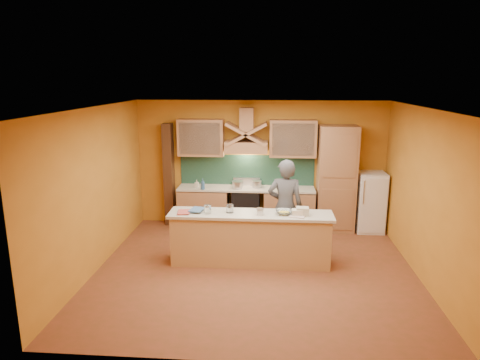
# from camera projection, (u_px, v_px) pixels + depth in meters

# --- Properties ---
(floor) EXTENTS (5.50, 5.00, 0.01)m
(floor) POSITION_uv_depth(u_px,v_px,m) (255.00, 270.00, 7.46)
(floor) COLOR brown
(floor) RESTS_ON ground
(ceiling) EXTENTS (5.50, 5.00, 0.01)m
(ceiling) POSITION_uv_depth(u_px,v_px,m) (257.00, 108.00, 6.81)
(ceiling) COLOR white
(ceiling) RESTS_ON wall_back
(wall_back) EXTENTS (5.50, 0.02, 2.80)m
(wall_back) POSITION_uv_depth(u_px,v_px,m) (260.00, 164.00, 9.56)
(wall_back) COLOR orange
(wall_back) RESTS_ON floor
(wall_front) EXTENTS (5.50, 0.02, 2.80)m
(wall_front) POSITION_uv_depth(u_px,v_px,m) (247.00, 252.00, 4.71)
(wall_front) COLOR orange
(wall_front) RESTS_ON floor
(wall_left) EXTENTS (0.02, 5.00, 2.80)m
(wall_left) POSITION_uv_depth(u_px,v_px,m) (96.00, 190.00, 7.34)
(wall_left) COLOR orange
(wall_left) RESTS_ON floor
(wall_right) EXTENTS (0.02, 5.00, 2.80)m
(wall_right) POSITION_uv_depth(u_px,v_px,m) (425.00, 196.00, 6.93)
(wall_right) COLOR orange
(wall_right) RESTS_ON floor
(base_cabinet_left) EXTENTS (1.10, 0.60, 0.86)m
(base_cabinet_left) POSITION_uv_depth(u_px,v_px,m) (204.00, 208.00, 9.58)
(base_cabinet_left) COLOR #A9744D
(base_cabinet_left) RESTS_ON floor
(base_cabinet_right) EXTENTS (1.10, 0.60, 0.86)m
(base_cabinet_right) POSITION_uv_depth(u_px,v_px,m) (289.00, 210.00, 9.44)
(base_cabinet_right) COLOR #A9744D
(base_cabinet_right) RESTS_ON floor
(counter_top) EXTENTS (3.00, 0.62, 0.04)m
(counter_top) POSITION_uv_depth(u_px,v_px,m) (246.00, 188.00, 9.40)
(counter_top) COLOR beige
(counter_top) RESTS_ON base_cabinet_left
(stove) EXTENTS (0.60, 0.58, 0.90)m
(stove) POSITION_uv_depth(u_px,v_px,m) (246.00, 208.00, 9.51)
(stove) COLOR black
(stove) RESTS_ON floor
(backsplash) EXTENTS (3.00, 0.03, 0.70)m
(backsplash) POSITION_uv_depth(u_px,v_px,m) (247.00, 170.00, 9.60)
(backsplash) COLOR #1A3A2D
(backsplash) RESTS_ON wall_back
(range_hood) EXTENTS (0.92, 0.50, 0.24)m
(range_hood) POSITION_uv_depth(u_px,v_px,m) (246.00, 147.00, 9.24)
(range_hood) COLOR #A9744D
(range_hood) RESTS_ON wall_back
(hood_chimney) EXTENTS (0.30, 0.30, 0.50)m
(hood_chimney) POSITION_uv_depth(u_px,v_px,m) (247.00, 119.00, 9.20)
(hood_chimney) COLOR #A9744D
(hood_chimney) RESTS_ON wall_back
(upper_cabinet_left) EXTENTS (1.00, 0.35, 0.80)m
(upper_cabinet_left) POSITION_uv_depth(u_px,v_px,m) (201.00, 137.00, 9.34)
(upper_cabinet_left) COLOR #A9744D
(upper_cabinet_left) RESTS_ON wall_back
(upper_cabinet_right) EXTENTS (1.00, 0.35, 0.80)m
(upper_cabinet_right) POSITION_uv_depth(u_px,v_px,m) (293.00, 138.00, 9.20)
(upper_cabinet_right) COLOR #A9744D
(upper_cabinet_right) RESTS_ON wall_back
(pantry_column) EXTENTS (0.80, 0.60, 2.30)m
(pantry_column) POSITION_uv_depth(u_px,v_px,m) (336.00, 179.00, 9.20)
(pantry_column) COLOR #A9744D
(pantry_column) RESTS_ON floor
(fridge) EXTENTS (0.58, 0.60, 1.30)m
(fridge) POSITION_uv_depth(u_px,v_px,m) (370.00, 202.00, 9.26)
(fridge) COLOR white
(fridge) RESTS_ON floor
(trim_column_left) EXTENTS (0.20, 0.30, 2.30)m
(trim_column_left) POSITION_uv_depth(u_px,v_px,m) (169.00, 175.00, 9.62)
(trim_column_left) COLOR #472816
(trim_column_left) RESTS_ON floor
(island_body) EXTENTS (2.80, 0.55, 0.88)m
(island_body) POSITION_uv_depth(u_px,v_px,m) (250.00, 240.00, 7.65)
(island_body) COLOR tan
(island_body) RESTS_ON floor
(island_top) EXTENTS (2.90, 0.62, 0.05)m
(island_top) POSITION_uv_depth(u_px,v_px,m) (251.00, 214.00, 7.54)
(island_top) COLOR beige
(island_top) RESTS_ON island_body
(person) EXTENTS (0.70, 0.49, 1.82)m
(person) POSITION_uv_depth(u_px,v_px,m) (285.00, 207.00, 8.03)
(person) COLOR #4C4C51
(person) RESTS_ON floor
(pot_large) EXTENTS (0.27, 0.27, 0.17)m
(pot_large) POSITION_uv_depth(u_px,v_px,m) (238.00, 185.00, 9.32)
(pot_large) COLOR silver
(pot_large) RESTS_ON stove
(pot_small) EXTENTS (0.20, 0.20, 0.15)m
(pot_small) POSITION_uv_depth(u_px,v_px,m) (257.00, 185.00, 9.39)
(pot_small) COLOR #AFB0B6
(pot_small) RESTS_ON stove
(soap_bottle_a) EXTENTS (0.09, 0.09, 0.17)m
(soap_bottle_a) POSITION_uv_depth(u_px,v_px,m) (197.00, 184.00, 9.39)
(soap_bottle_a) COLOR beige
(soap_bottle_a) RESTS_ON counter_top
(soap_bottle_b) EXTENTS (0.10, 0.10, 0.24)m
(soap_bottle_b) POSITION_uv_depth(u_px,v_px,m) (203.00, 184.00, 9.21)
(soap_bottle_b) COLOR #305684
(soap_bottle_b) RESTS_ON counter_top
(bowl_back) EXTENTS (0.28, 0.28, 0.07)m
(bowl_back) POSITION_uv_depth(u_px,v_px,m) (282.00, 186.00, 9.37)
(bowl_back) COLOR silver
(bowl_back) RESTS_ON counter_top
(dish_rack) EXTENTS (0.35, 0.32, 0.10)m
(dish_rack) POSITION_uv_depth(u_px,v_px,m) (284.00, 186.00, 9.36)
(dish_rack) COLOR silver
(dish_rack) RESTS_ON counter_top
(book_lower) EXTENTS (0.25, 0.32, 0.03)m
(book_lower) POSITION_uv_depth(u_px,v_px,m) (178.00, 212.00, 7.54)
(book_lower) COLOR #BF4C44
(book_lower) RESTS_ON island_top
(book_upper) EXTENTS (0.28, 0.35, 0.02)m
(book_upper) POSITION_uv_depth(u_px,v_px,m) (191.00, 209.00, 7.65)
(book_upper) COLOR #456A98
(book_upper) RESTS_ON island_top
(jar_large) EXTENTS (0.16, 0.16, 0.15)m
(jar_large) POSITION_uv_depth(u_px,v_px,m) (230.00, 209.00, 7.56)
(jar_large) COLOR silver
(jar_large) RESTS_ON island_top
(jar_small) EXTENTS (0.13, 0.13, 0.15)m
(jar_small) POSITION_uv_depth(u_px,v_px,m) (208.00, 209.00, 7.50)
(jar_small) COLOR white
(jar_small) RESTS_ON island_top
(kitchen_scale) EXTENTS (0.11, 0.11, 0.09)m
(kitchen_scale) POSITION_uv_depth(u_px,v_px,m) (260.00, 212.00, 7.44)
(kitchen_scale) COLOR white
(kitchen_scale) RESTS_ON island_top
(mixing_bowl) EXTENTS (0.30, 0.30, 0.07)m
(mixing_bowl) POSITION_uv_depth(u_px,v_px,m) (284.00, 212.00, 7.47)
(mixing_bowl) COLOR white
(mixing_bowl) RESTS_ON island_top
(cloth) EXTENTS (0.30, 0.26, 0.02)m
(cloth) POSITION_uv_depth(u_px,v_px,m) (297.00, 216.00, 7.35)
(cloth) COLOR #C5AEA2
(cloth) RESTS_ON island_top
(grocery_bag_a) EXTENTS (0.22, 0.17, 0.14)m
(grocery_bag_a) POSITION_uv_depth(u_px,v_px,m) (302.00, 211.00, 7.42)
(grocery_bag_a) COLOR beige
(grocery_bag_a) RESTS_ON island_top
(grocery_bag_b) EXTENTS (0.19, 0.15, 0.11)m
(grocery_bag_b) POSITION_uv_depth(u_px,v_px,m) (297.00, 213.00, 7.39)
(grocery_bag_b) COLOR beige
(grocery_bag_b) RESTS_ON island_top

